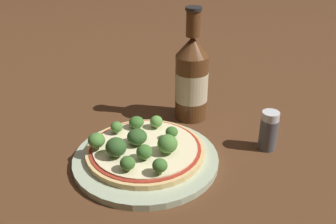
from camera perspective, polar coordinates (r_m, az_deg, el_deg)
ground_plane at (r=0.72m, az=-4.00°, el=-6.41°), size 3.00×3.00×0.00m
plate at (r=0.70m, az=-2.84°, el=-6.82°), size 0.25×0.25×0.01m
pizza at (r=0.70m, az=-2.91°, el=-5.48°), size 0.21×0.21×0.01m
broccoli_floret_0 at (r=0.74m, az=-1.35°, el=-1.39°), size 0.02×0.02×0.02m
broccoli_floret_1 at (r=0.62m, az=-0.74°, el=-7.75°), size 0.02×0.02×0.03m
broccoli_floret_2 at (r=0.65m, az=-3.04°, el=-5.78°), size 0.03×0.03×0.03m
broccoli_floret_3 at (r=0.71m, az=0.93°, el=-2.92°), size 0.02×0.02×0.02m
broccoli_floret_4 at (r=0.75m, az=-4.27°, el=-1.48°), size 0.03×0.03×0.02m
broccoli_floret_5 at (r=0.69m, az=-9.94°, el=-4.07°), size 0.03×0.03×0.03m
broccoli_floret_6 at (r=0.70m, az=-4.51°, el=-3.40°), size 0.04×0.04×0.03m
broccoli_floret_7 at (r=0.67m, az=0.33°, el=-4.63°), size 0.03×0.03×0.03m
broccoli_floret_8 at (r=0.66m, az=-7.13°, el=-5.05°), size 0.04×0.04×0.03m
broccoli_floret_9 at (r=0.73m, az=-7.09°, el=-2.17°), size 0.02×0.02×0.02m
broccoli_floret_10 at (r=0.63m, az=-5.46°, el=-7.39°), size 0.02×0.02×0.03m
beer_bottle at (r=0.80m, az=3.78°, el=4.93°), size 0.07×0.07×0.23m
pepper_shaker at (r=0.74m, az=14.74°, el=-2.64°), size 0.03×0.03×0.08m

